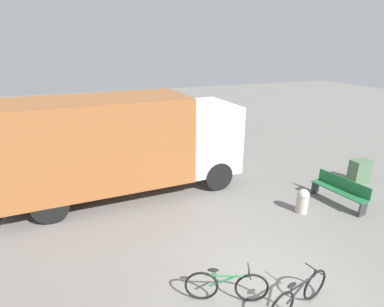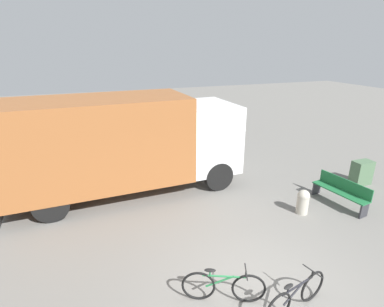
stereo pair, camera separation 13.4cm
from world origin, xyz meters
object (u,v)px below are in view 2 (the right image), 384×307
object	(u,v)px
park_bench	(341,191)
bicycle_middle	(296,296)
bollard_near_bench	(303,201)
bicycle_near	(223,286)
utility_box	(361,173)
delivery_truck	(124,141)

from	to	relation	value
park_bench	bicycle_middle	size ratio (longest dim) A/B	1.13
bollard_near_bench	bicycle_near	bearing A→B (deg)	-149.43
bicycle_middle	bollard_near_bench	distance (m)	3.73
park_bench	bicycle_near	world-z (taller)	park_bench
utility_box	bicycle_middle	bearing A→B (deg)	-147.08
park_bench	delivery_truck	bearing A→B (deg)	53.40
bicycle_near	bollard_near_bench	distance (m)	4.18
delivery_truck	park_bench	distance (m)	6.98
bicycle_middle	utility_box	size ratio (longest dim) A/B	1.83
delivery_truck	utility_box	xyz separation A→B (m)	(7.88, -2.34, -1.34)
bicycle_near	bicycle_middle	bearing A→B (deg)	-6.54
bicycle_middle	park_bench	bearing A→B (deg)	22.92
utility_box	bollard_near_bench	bearing A→B (deg)	-164.45
bicycle_middle	utility_box	bearing A→B (deg)	20.02
bicycle_middle	utility_box	distance (m)	6.84
bicycle_near	utility_box	size ratio (longest dim) A/B	1.72
park_bench	bicycle_middle	distance (m)	4.81
park_bench	bollard_near_bench	xyz separation A→B (m)	(-1.44, -0.01, -0.07)
park_bench	utility_box	xyz separation A→B (m)	(1.84, 0.90, -0.04)
park_bench	bicycle_middle	xyz separation A→B (m)	(-3.90, -2.81, -0.12)
park_bench	bicycle_near	size ratio (longest dim) A/B	1.20
delivery_truck	bicycle_near	xyz separation A→B (m)	(1.00, -5.38, -1.42)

